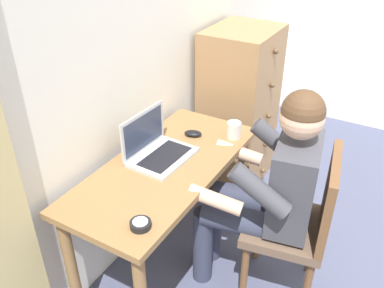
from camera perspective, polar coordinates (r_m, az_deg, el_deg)
wall_back at (r=2.26m, az=-7.77°, el=13.81°), size 4.80×0.05×2.50m
desk at (r=2.17m, az=-3.62°, el=-5.53°), size 1.18×0.54×0.74m
dresser at (r=3.02m, az=6.55°, el=4.90°), size 0.54×0.47×1.17m
chair at (r=2.19m, az=14.82°, el=-10.35°), size 0.48×0.47×0.89m
person_seated at (r=2.09m, az=10.51°, el=-5.59°), size 0.60×0.63×1.21m
laptop at (r=2.14m, az=-4.98°, el=-0.55°), size 0.35×0.26×0.24m
computer_mouse at (r=2.34m, az=0.15°, el=1.48°), size 0.09×0.11×0.03m
desk_clock at (r=1.74m, az=-7.18°, el=-11.03°), size 0.09×0.09×0.03m
coffee_mug at (r=2.32m, az=5.87°, el=1.99°), size 0.12×0.08×0.09m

